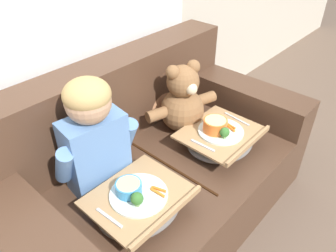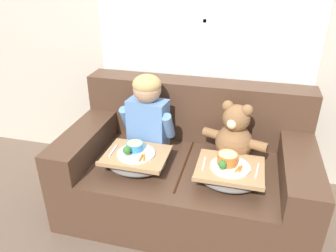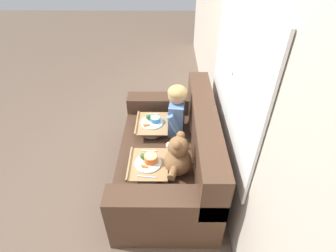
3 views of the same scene
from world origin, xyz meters
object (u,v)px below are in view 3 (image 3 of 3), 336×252
throw_pillow_behind_child (194,119)px  lap_tray_teddy (148,166)px  couch (173,156)px  teddy_bear (178,157)px  lap_tray_child (152,126)px  throw_pillow_behind_teddy (199,159)px  child_figure (177,107)px

throw_pillow_behind_child → lap_tray_teddy: (0.61, -0.46, -0.10)m
couch → teddy_bear: bearing=6.9°
couch → lap_tray_child: size_ratio=4.01×
throw_pillow_behind_teddy → teddy_bear: size_ratio=0.70×
throw_pillow_behind_child → throw_pillow_behind_teddy: throw_pillow_behind_child is taller
child_figure → lap_tray_child: child_figure is taller
lap_tray_teddy → teddy_bear: bearing=89.9°
couch → lap_tray_child: couch is taller
throw_pillow_behind_child → throw_pillow_behind_teddy: (0.61, 0.00, 0.00)m
throw_pillow_behind_teddy → teddy_bear: bearing=-90.5°
throw_pillow_behind_teddy → lap_tray_child: throw_pillow_behind_teddy is taller
throw_pillow_behind_teddy → teddy_bear: 0.19m
throw_pillow_behind_child → throw_pillow_behind_teddy: bearing=0.0°
couch → lap_tray_teddy: (0.30, -0.23, 0.16)m
couch → lap_tray_teddy: size_ratio=4.02×
teddy_bear → lap_tray_teddy: 0.29m
throw_pillow_behind_child → lap_tray_child: (-0.00, -0.46, -0.10)m
throw_pillow_behind_teddy → lap_tray_child: 0.77m
lap_tray_child → couch: bearing=36.7°
throw_pillow_behind_child → teddy_bear: size_ratio=0.76×
throw_pillow_behind_child → teddy_bear: bearing=-17.5°
couch → lap_tray_teddy: 0.41m
throw_pillow_behind_teddy → lap_tray_child: bearing=-143.2°
child_figure → teddy_bear: child_figure is taller
throw_pillow_behind_teddy → lap_tray_child: size_ratio=0.77×
couch → lap_tray_teddy: bearing=-37.0°
child_figure → lap_tray_child: bearing=-90.3°
throw_pillow_behind_child → lap_tray_teddy: 0.77m
couch → throw_pillow_behind_teddy: size_ratio=5.22×
child_figure → lap_tray_teddy: child_figure is taller
couch → teddy_bear: (0.30, 0.04, 0.28)m
couch → teddy_bear: couch is taller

